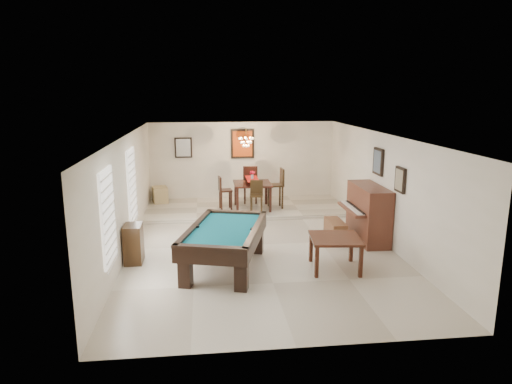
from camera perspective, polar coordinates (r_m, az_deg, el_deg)
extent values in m
cube|color=beige|center=(10.94, 0.36, -6.63)|extent=(6.00, 9.00, 0.02)
cube|color=silver|center=(14.98, -1.70, 3.79)|extent=(6.00, 0.04, 2.60)
cube|color=silver|center=(6.32, 5.34, -8.71)|extent=(6.00, 0.04, 2.60)
cube|color=silver|center=(10.65, -15.87, -0.31)|extent=(0.04, 9.00, 2.60)
cube|color=silver|center=(11.33, 15.61, 0.46)|extent=(0.04, 9.00, 2.60)
cube|color=white|center=(10.38, 0.38, 7.12)|extent=(6.00, 9.00, 0.04)
cube|color=beige|center=(14.01, -1.24, -2.01)|extent=(6.00, 2.50, 0.12)
cube|color=white|center=(8.52, -18.01, -2.93)|extent=(0.06, 1.00, 1.70)
cube|color=white|center=(11.21, -15.27, 0.87)|extent=(0.06, 1.00, 1.70)
cube|color=brown|center=(11.30, 9.88, -4.79)|extent=(0.35, 0.90, 0.50)
cube|color=black|center=(10.06, -15.06, -6.26)|extent=(0.37, 0.55, 0.83)
cube|color=tan|center=(14.74, -11.90, -0.32)|extent=(0.55, 0.63, 0.49)
cube|color=#D84C14|center=(14.86, -1.70, 6.05)|extent=(0.75, 0.06, 0.95)
cube|color=white|center=(14.84, -9.07, 5.50)|extent=(0.55, 0.06, 0.65)
cube|color=slate|center=(11.48, 15.04, 3.70)|extent=(0.06, 0.55, 0.65)
cube|color=gray|center=(10.34, 17.59, 1.46)|extent=(0.06, 0.45, 0.55)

